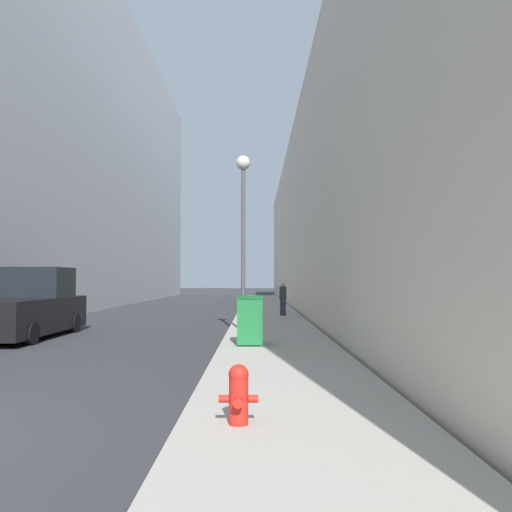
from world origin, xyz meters
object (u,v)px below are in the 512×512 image
Objects in this scene: fire_hydrant at (238,393)px; pickup_truck at (28,308)px; pedestrian_on_sidewalk at (283,299)px; lamppost at (243,211)px; trash_bin at (250,320)px.

pickup_truck is (-7.10, 10.12, 0.40)m from fire_hydrant.
fire_hydrant is 12.37m from pickup_truck.
pickup_truck is at bearing 125.03° from fire_hydrant.
pedestrian_on_sidewalk is at bearing 40.79° from pickup_truck.
lamppost reaches higher than pedestrian_on_sidewalk.
fire_hydrant is at bearing -88.80° from lamppost.
pickup_truck reaches higher than pedestrian_on_sidewalk.
pedestrian_on_sidewalk is (8.56, 7.39, 0.02)m from pickup_truck.
lamppost is (-0.27, 3.53, 3.31)m from trash_bin.
trash_bin is (0.05, 7.03, 0.28)m from fire_hydrant.
trash_bin is at bearing -97.70° from pedestrian_on_sidewalk.
pickup_truck reaches higher than trash_bin.
pickup_truck is at bearing -176.37° from lamppost.
fire_hydrant is 7.03m from trash_bin.
fire_hydrant is 17.58m from pedestrian_on_sidewalk.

